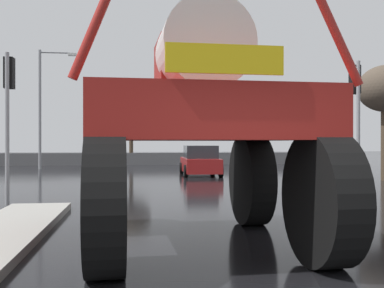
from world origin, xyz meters
name	(u,v)px	position (x,y,z in m)	size (l,w,h in m)	color
ground_plane	(168,179)	(0.00, 18.00, 0.00)	(120.00, 120.00, 0.00)	black
oversize_sprayer	(197,129)	(-0.53, 4.15, 1.90)	(3.83, 5.29, 3.99)	black
sedan_ahead	(200,161)	(1.80, 20.09, 0.71)	(1.95, 4.14, 1.52)	maroon
traffic_signal_near_left	(9,94)	(-4.89, 9.59, 2.97)	(0.24, 0.54, 4.07)	gray
traffic_signal_near_right	(356,99)	(4.93, 9.59, 2.96)	(0.24, 0.54, 4.06)	gray
streetlight_far_left	(43,102)	(-7.20, 26.68, 4.23)	(2.33, 0.24, 7.47)	gray
bare_tree_far_center	(131,107)	(-1.80, 36.42, 4.67)	(3.43, 3.43, 6.16)	#473828
roadside_barrier	(155,159)	(0.00, 31.40, 0.45)	(28.50, 0.24, 0.90)	#59595B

